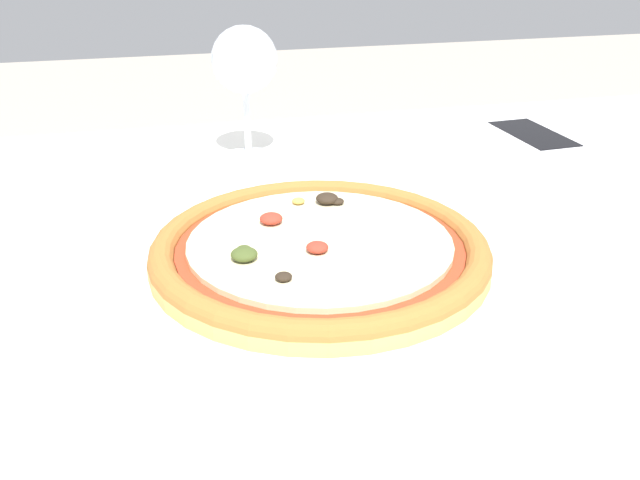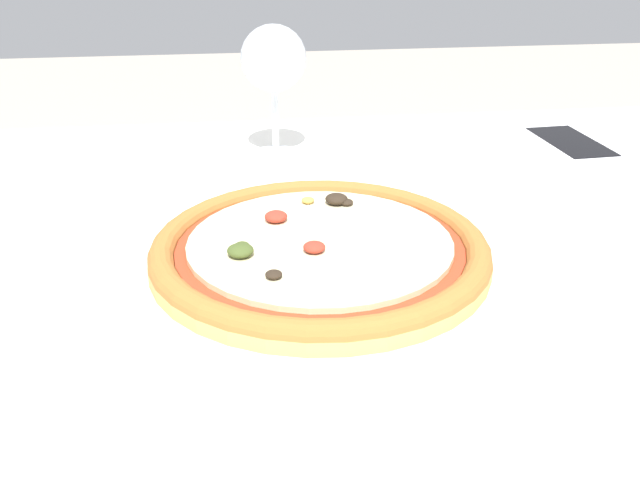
# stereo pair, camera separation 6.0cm
# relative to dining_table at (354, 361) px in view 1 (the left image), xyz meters

# --- Properties ---
(dining_table) EXTENTS (1.41, 0.99, 0.75)m
(dining_table) POSITION_rel_dining_table_xyz_m (0.00, 0.00, 0.00)
(dining_table) COLOR #997047
(dining_table) RESTS_ON ground_plane
(pizza_plate) EXTENTS (0.31, 0.31, 0.04)m
(pizza_plate) POSITION_rel_dining_table_xyz_m (-0.03, 0.02, 0.10)
(pizza_plate) COLOR white
(pizza_plate) RESTS_ON dining_table
(wine_glass_far_left) EXTENTS (0.08, 0.08, 0.16)m
(wine_glass_far_left) POSITION_rel_dining_table_xyz_m (-0.04, 0.33, 0.20)
(wine_glass_far_left) COLOR silver
(wine_glass_far_left) RESTS_ON dining_table
(cell_phone) EXTENTS (0.08, 0.15, 0.01)m
(cell_phone) POSITION_rel_dining_table_xyz_m (0.34, 0.31, 0.09)
(cell_phone) COLOR white
(cell_phone) RESTS_ON dining_table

